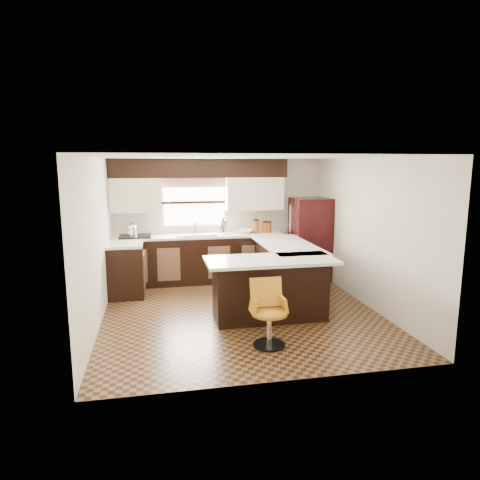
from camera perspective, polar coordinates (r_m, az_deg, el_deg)
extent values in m
plane|color=#49301A|center=(6.81, 0.09, -9.63)|extent=(4.40, 4.40, 0.00)
plane|color=silver|center=(6.41, 0.10, 11.01)|extent=(4.40, 4.40, 0.00)
plane|color=beige|center=(8.65, -2.78, 2.80)|extent=(4.40, 0.00, 4.40)
plane|color=beige|center=(4.41, 5.74, -4.38)|extent=(4.40, 0.00, 4.40)
plane|color=beige|center=(6.43, -18.57, -0.27)|extent=(0.00, 4.40, 4.40)
plane|color=beige|center=(7.21, 16.69, 0.91)|extent=(0.00, 4.40, 4.40)
cube|color=black|center=(8.43, -5.46, -2.61)|extent=(3.30, 0.60, 0.90)
cube|color=black|center=(7.78, -14.93, -4.00)|extent=(0.60, 0.70, 0.90)
cube|color=silver|center=(8.34, -5.52, 0.56)|extent=(3.30, 0.60, 0.04)
cube|color=silver|center=(7.68, -15.09, -0.58)|extent=(0.60, 0.70, 0.04)
cube|color=black|center=(8.35, -5.41, 9.52)|extent=(3.40, 0.35, 0.36)
cube|color=beige|center=(8.34, -13.77, 5.84)|extent=(0.94, 0.35, 0.64)
cube|color=beige|center=(8.55, 1.90, 6.22)|extent=(1.14, 0.35, 0.64)
cube|color=white|center=(8.53, -6.12, 5.01)|extent=(1.20, 0.02, 0.90)
cube|color=#D19B93|center=(8.46, -6.14, 7.62)|extent=(1.30, 0.06, 0.18)
cube|color=#B2B2B7|center=(8.31, -5.85, 0.78)|extent=(0.75, 0.45, 0.03)
cube|color=black|center=(8.32, 1.62, -2.88)|extent=(0.58, 0.03, 0.78)
cube|color=black|center=(8.28, -13.80, 0.49)|extent=(0.58, 0.50, 0.02)
cube|color=black|center=(7.47, 5.94, -4.28)|extent=(0.60, 1.95, 0.90)
cube|color=black|center=(6.43, 4.01, -6.65)|extent=(1.65, 0.60, 0.90)
cube|color=silver|center=(7.38, 6.38, -0.70)|extent=(0.84, 1.95, 0.04)
cube|color=silver|center=(6.22, 4.11, -2.72)|extent=(1.89, 0.84, 0.04)
cube|color=black|center=(8.59, 9.28, 0.08)|extent=(0.70, 0.68, 1.64)
cylinder|color=silver|center=(8.37, -2.26, 1.74)|extent=(0.13, 0.13, 0.27)
imported|color=white|center=(8.47, 0.67, 1.16)|extent=(0.39, 0.39, 0.07)
cylinder|color=brown|center=(8.52, 2.09, 1.79)|extent=(0.13, 0.13, 0.24)
cylinder|color=brown|center=(8.57, 3.35, 1.69)|extent=(0.12, 0.12, 0.20)
cylinder|color=brown|center=(8.59, 3.81, 1.67)|extent=(0.13, 0.13, 0.19)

